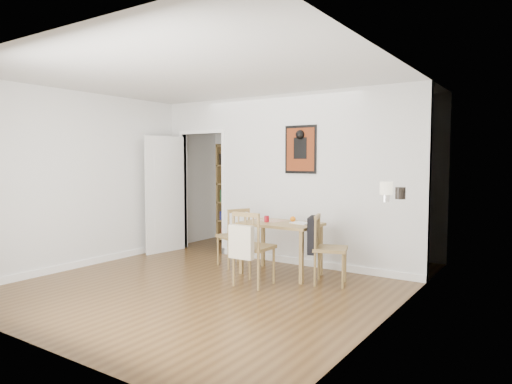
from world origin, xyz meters
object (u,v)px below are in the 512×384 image
Objects in this scene: ceramic_jar_a at (400,193)px; orange_fruit at (293,219)px; notebook at (301,223)px; ceramic_jar_b at (398,194)px; chair_left at (233,237)px; red_glass at (267,219)px; fireplace at (394,249)px; dining_table at (281,229)px; bookshelf at (237,194)px; mantel_lamp at (386,189)px; chair_right at (329,248)px; chair_front at (253,248)px.

orange_fruit is at bearing 163.58° from ceramic_jar_a.
ceramic_jar_b reaches higher than notebook.
chair_left is 0.74m from red_glass.
orange_fruit is at bearing 159.90° from fireplace.
ceramic_jar_a reaches higher than notebook.
fireplace is (1.72, -0.44, -0.02)m from dining_table.
ceramic_jar_b reaches higher than orange_fruit.
bookshelf is 4.13m from ceramic_jar_b.
mantel_lamp is (3.72, -2.47, 0.35)m from bookshelf.
ceramic_jar_a reaches higher than chair_right.
bookshelf is 20.90× the size of ceramic_jar_b.
bookshelf is 4.48m from mantel_lamp.
ceramic_jar_b is (-0.07, 0.17, -0.02)m from ceramic_jar_a.
chair_front is 10.71× the size of red_glass.
orange_fruit is (0.11, 0.82, 0.28)m from chair_front.
orange_fruit is (0.11, 0.14, 0.13)m from dining_table.
dining_table is at bearing -127.51° from orange_fruit.
fireplace is at bearing -19.70° from notebook.
notebook is at bearing 13.52° from dining_table.
fireplace is at bearing -14.50° from dining_table.
mantel_lamp is at bearing -85.13° from ceramic_jar_b.
bookshelf is (-2.00, 1.71, 0.30)m from dining_table.
bookshelf is 21.41× the size of red_glass.
chair_right is 3.34m from bookshelf.
chair_right is 6.76× the size of ceramic_jar_a.
chair_right reaches higher than chair_left.
mantel_lamp reaches higher than dining_table.
dining_table is 0.87m from chair_left.
dining_table is 2.65m from bookshelf.
notebook is at bearing 164.44° from ceramic_jar_a.
chair_left is at bearing 178.03° from dining_table.
chair_front is at bearing -90.17° from dining_table.
ceramic_jar_b is at bearing -27.10° from bookshelf.
bookshelf is at bearing 129.97° from chair_front.
fireplace is at bearing -10.46° from chair_left.
ceramic_jar_a reaches higher than chair_front.
ceramic_jar_a is (0.96, -0.24, 0.76)m from chair_right.
ceramic_jar_b is (1.67, 0.51, 0.72)m from chair_front.
mantel_lamp is (2.56, -0.79, 0.85)m from chair_left.
fireplace is 9.42× the size of ceramic_jar_a.
orange_fruit is 0.88× the size of ceramic_jar_b.
red_glass is (-0.19, -0.07, 0.13)m from dining_table.
bookshelf is at bearing 146.39° from mantel_lamp.
mantel_lamp reaches higher than ceramic_jar_b.
mantel_lamp is 0.60m from ceramic_jar_b.
chair_front is 11.93× the size of orange_fruit.
chair_right reaches higher than notebook.
chair_right is at bearing 166.02° from ceramic_jar_a.
dining_table is 11.69× the size of ceramic_jar_b.
mantel_lamp is (1.61, -0.91, 0.52)m from orange_fruit.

